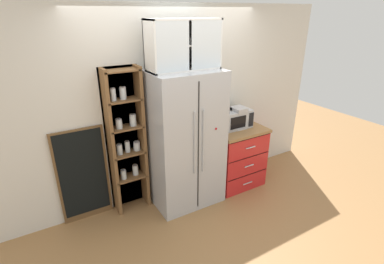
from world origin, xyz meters
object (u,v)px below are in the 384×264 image
(coffee_maker, at_px, (237,117))
(mug_cream, at_px, (251,120))
(refrigerator, at_px, (185,140))
(chalkboard_menu, at_px, (83,175))
(microwave, at_px, (234,118))
(bottle_amber, at_px, (217,122))

(coffee_maker, bearing_deg, mug_cream, 7.48)
(refrigerator, bearing_deg, chalkboard_menu, 166.79)
(microwave, xyz_separation_m, bottle_amber, (-0.27, 0.04, -0.02))
(chalkboard_menu, bearing_deg, refrigerator, -13.21)
(coffee_maker, height_order, bottle_amber, coffee_maker)
(refrigerator, xyz_separation_m, chalkboard_menu, (-1.26, 0.30, -0.30))
(mug_cream, height_order, bottle_amber, bottle_amber)
(refrigerator, relative_size, mug_cream, 16.70)
(chalkboard_menu, bearing_deg, microwave, -6.48)
(mug_cream, bearing_deg, bottle_amber, 175.25)
(microwave, bearing_deg, mug_cream, -0.67)
(refrigerator, height_order, coffee_maker, refrigerator)
(microwave, distance_m, coffee_maker, 0.05)
(coffee_maker, xyz_separation_m, mug_cream, (0.29, 0.04, -0.11))
(bottle_amber, xyz_separation_m, chalkboard_menu, (-1.83, 0.19, -0.40))
(mug_cream, relative_size, chalkboard_menu, 0.09)
(microwave, distance_m, mug_cream, 0.32)
(refrigerator, bearing_deg, bottle_amber, 10.16)
(chalkboard_menu, bearing_deg, bottle_amber, -6.05)
(mug_cream, bearing_deg, refrigerator, -177.29)
(microwave, bearing_deg, refrigerator, -176.06)
(bottle_amber, bearing_deg, coffee_maker, -16.94)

